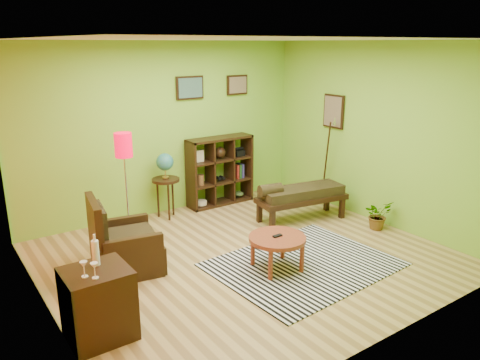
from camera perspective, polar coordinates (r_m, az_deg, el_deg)
ground at (r=6.37m, az=0.72°, el=-9.30°), size 5.00×5.00×0.00m
room_shell at (r=5.78m, az=-0.05°, el=6.82°), size 5.04×4.54×2.82m
zebra_rug at (r=6.20m, az=7.73°, el=-10.15°), size 2.33×1.87×0.01m
coffee_table at (r=5.91m, az=4.57°, el=-7.43°), size 0.72×0.72×0.46m
armchair at (r=6.08m, az=-14.16°, el=-8.07°), size 0.92×0.92×0.97m
side_cabinet at (r=4.82m, az=-16.90°, el=-14.21°), size 0.60×0.55×1.03m
floor_lamp at (r=6.47m, az=-13.95°, el=2.92°), size 0.24×0.24×1.62m
globe_table at (r=7.57m, az=-9.11°, el=1.29°), size 0.44×0.44×1.08m
cube_shelf at (r=8.22m, az=-2.36°, el=1.13°), size 1.20×0.35×1.20m
bench at (r=7.51m, az=7.26°, el=-1.78°), size 1.54×0.76×0.68m
potted_plant at (r=7.51m, az=16.41°, el=-4.44°), size 0.45×0.49×0.35m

